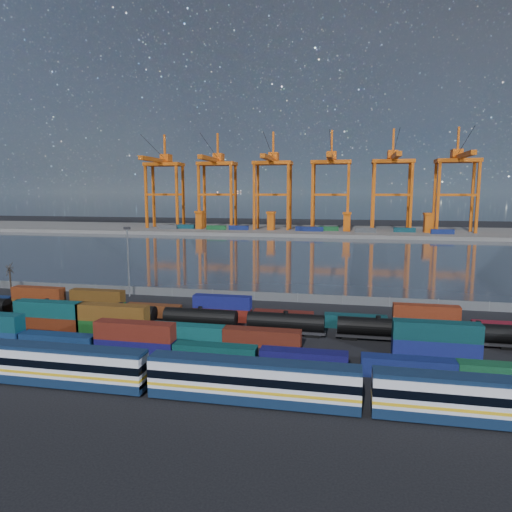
% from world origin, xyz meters
% --- Properties ---
extents(ground, '(700.00, 700.00, 0.00)m').
position_xyz_m(ground, '(0.00, 0.00, 0.00)').
color(ground, black).
rests_on(ground, ground).
extents(harbor_water, '(700.00, 700.00, 0.00)m').
position_xyz_m(harbor_water, '(0.00, 105.00, 0.01)').
color(harbor_water, '#28303B').
rests_on(harbor_water, ground).
extents(far_quay, '(700.00, 70.00, 2.00)m').
position_xyz_m(far_quay, '(0.00, 210.00, 1.00)').
color(far_quay, '#514F4C').
rests_on(far_quay, ground).
extents(distant_mountains, '(2470.00, 1100.00, 520.00)m').
position_xyz_m(distant_mountains, '(63.02, 1600.00, 220.29)').
color(distant_mountains, '#1E2630').
rests_on(distant_mountains, ground).
extents(passenger_train, '(76.94, 3.08, 5.28)m').
position_xyz_m(passenger_train, '(10.22, -22.74, 2.65)').
color(passenger_train, silver).
rests_on(passenger_train, ground).
extents(container_row_south, '(139.97, 2.50, 5.33)m').
position_xyz_m(container_row_south, '(-11.12, -10.94, 1.95)').
color(container_row_south, '#36393A').
rests_on(container_row_south, ground).
extents(container_row_mid, '(141.28, 2.57, 5.48)m').
position_xyz_m(container_row_mid, '(-3.25, -2.40, 2.28)').
color(container_row_mid, '#3D3F42').
rests_on(container_row_mid, ground).
extents(container_row_north, '(128.20, 2.30, 4.89)m').
position_xyz_m(container_row_north, '(-10.09, 10.53, 1.92)').
color(container_row_north, navy).
rests_on(container_row_north, ground).
extents(tanker_string, '(106.81, 2.97, 4.25)m').
position_xyz_m(tanker_string, '(-4.97, 3.94, 2.13)').
color(tanker_string, black).
rests_on(tanker_string, ground).
extents(waterfront_fence, '(160.12, 0.12, 2.20)m').
position_xyz_m(waterfront_fence, '(-0.00, 28.00, 1.00)').
color(waterfront_fence, '#595B5E').
rests_on(waterfront_fence, ground).
extents(bare_tree, '(1.90, 1.84, 7.40)m').
position_xyz_m(bare_tree, '(-61.10, 24.52, 3.64)').
color(bare_tree, black).
rests_on(bare_tree, ground).
extents(yard_light_mast, '(1.60, 0.40, 16.60)m').
position_xyz_m(yard_light_mast, '(-30.00, 26.00, 9.30)').
color(yard_light_mast, slate).
rests_on(yard_light_mast, ground).
extents(gantry_cranes, '(198.40, 44.93, 60.85)m').
position_xyz_m(gantry_cranes, '(-7.50, 203.39, 37.30)').
color(gantry_cranes, '#C6520E').
rests_on(gantry_cranes, ground).
extents(quay_containers, '(172.58, 10.99, 2.60)m').
position_xyz_m(quay_containers, '(-11.00, 195.46, 3.30)').
color(quay_containers, navy).
rests_on(quay_containers, far_quay).
extents(straddle_carriers, '(140.00, 7.00, 11.10)m').
position_xyz_m(straddle_carriers, '(-2.50, 200.00, 7.82)').
color(straddle_carriers, '#C6520E').
rests_on(straddle_carriers, far_quay).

